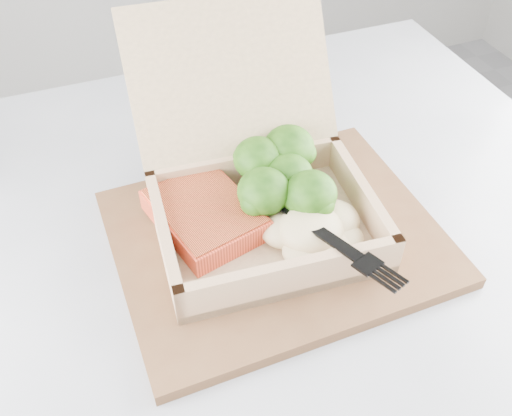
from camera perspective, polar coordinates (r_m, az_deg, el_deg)
name	(u,v)px	position (r m, az deg, el deg)	size (l,w,h in m)	color
cafe_table	(260,398)	(0.70, 0.41, -18.48)	(0.87, 0.87, 0.75)	black
serving_tray	(276,238)	(0.57, 2.03, -2.98)	(0.32, 0.25, 0.01)	brown
takeout_container	(254,175)	(0.57, -0.19, 3.36)	(0.23, 0.27, 0.18)	tan
salmon_fillet	(205,215)	(0.56, -5.14, -0.68)	(0.08, 0.11, 0.02)	#F24F2F
broccoli_pile	(289,181)	(0.57, 3.28, 2.67)	(0.13, 0.13, 0.05)	#42801C
mashed_potatoes	(310,229)	(0.54, 5.47, -2.09)	(0.10, 0.09, 0.03)	beige
plastic_fork	(299,216)	(0.53, 4.34, -0.80)	(0.07, 0.16, 0.01)	black
receipt	(202,151)	(0.69, -5.46, 5.70)	(0.08, 0.14, 0.00)	white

